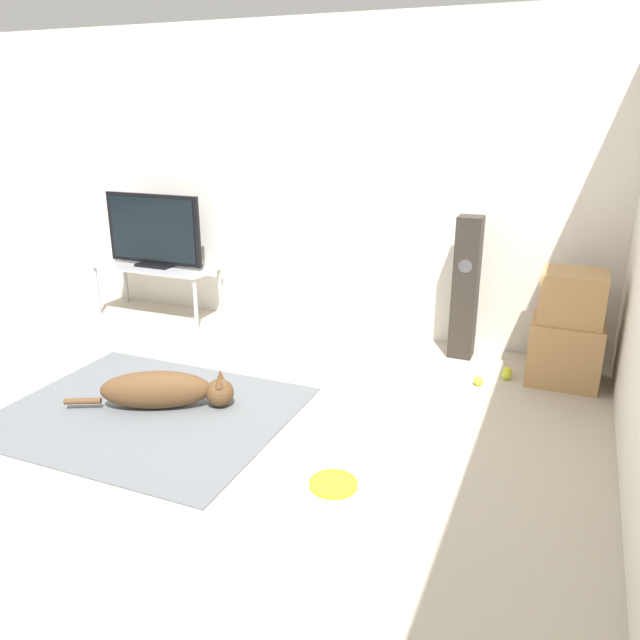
# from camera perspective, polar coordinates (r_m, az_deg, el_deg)

# --- Properties ---
(ground_plane) EXTENTS (12.00, 12.00, 0.00)m
(ground_plane) POSITION_cam_1_polar(r_m,az_deg,el_deg) (4.05, -13.62, -9.12)
(ground_plane) COLOR #BCB29E
(wall_back) EXTENTS (8.00, 0.06, 2.55)m
(wall_back) POSITION_cam_1_polar(r_m,az_deg,el_deg) (5.44, -1.47, 12.66)
(wall_back) COLOR silver
(wall_back) RESTS_ON ground_plane
(area_rug) EXTENTS (1.80, 1.49, 0.01)m
(area_rug) POSITION_cam_1_polar(r_m,az_deg,el_deg) (4.21, -15.52, -8.10)
(area_rug) COLOR slate
(area_rug) RESTS_ON ground_plane
(dog) EXTENTS (1.00, 0.54, 0.25)m
(dog) POSITION_cam_1_polar(r_m,az_deg,el_deg) (4.18, -14.01, -6.23)
(dog) COLOR brown
(dog) RESTS_ON area_rug
(frisbee) EXTENTS (0.25, 0.25, 0.03)m
(frisbee) POSITION_cam_1_polar(r_m,az_deg,el_deg) (3.35, 1.23, -14.73)
(frisbee) COLOR yellow
(frisbee) RESTS_ON ground_plane
(cardboard_box_lower) EXTENTS (0.48, 0.45, 0.45)m
(cardboard_box_lower) POSITION_cam_1_polar(r_m,az_deg,el_deg) (4.76, 21.47, -2.64)
(cardboard_box_lower) COLOR tan
(cardboard_box_lower) RESTS_ON ground_plane
(cardboard_box_upper) EXTENTS (0.42, 0.39, 0.35)m
(cardboard_box_upper) POSITION_cam_1_polar(r_m,az_deg,el_deg) (4.63, 22.09, 1.99)
(cardboard_box_upper) COLOR tan
(cardboard_box_upper) RESTS_ON cardboard_box_lower
(floor_speaker) EXTENTS (0.18, 0.19, 1.10)m
(floor_speaker) POSITION_cam_1_polar(r_m,az_deg,el_deg) (4.90, 13.16, 2.85)
(floor_speaker) COLOR #2D2823
(floor_speaker) RESTS_ON ground_plane
(tv_stand) EXTENTS (1.15, 0.47, 0.47)m
(tv_stand) POSITION_cam_1_polar(r_m,az_deg,el_deg) (6.00, -14.71, 4.32)
(tv_stand) COLOR #A8A8AD
(tv_stand) RESTS_ON ground_plane
(tv) EXTENTS (0.98, 0.20, 0.66)m
(tv) POSITION_cam_1_polar(r_m,az_deg,el_deg) (5.92, -15.00, 7.85)
(tv) COLOR black
(tv) RESTS_ON tv_stand
(tennis_ball_by_boxes) EXTENTS (0.07, 0.07, 0.07)m
(tennis_ball_by_boxes) POSITION_cam_1_polar(r_m,az_deg,el_deg) (4.78, 16.76, -4.49)
(tennis_ball_by_boxes) COLOR #C6E033
(tennis_ball_by_boxes) RESTS_ON ground_plane
(tennis_ball_near_speaker) EXTENTS (0.07, 0.07, 0.07)m
(tennis_ball_near_speaker) POSITION_cam_1_polar(r_m,az_deg,el_deg) (4.56, 14.27, -5.43)
(tennis_ball_near_speaker) COLOR #C6E033
(tennis_ball_near_speaker) RESTS_ON ground_plane
(tennis_ball_loose_on_carpet) EXTENTS (0.07, 0.07, 0.07)m
(tennis_ball_loose_on_carpet) POSITION_cam_1_polar(r_m,az_deg,el_deg) (4.71, 16.69, -4.85)
(tennis_ball_loose_on_carpet) COLOR #C6E033
(tennis_ball_loose_on_carpet) RESTS_ON ground_plane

